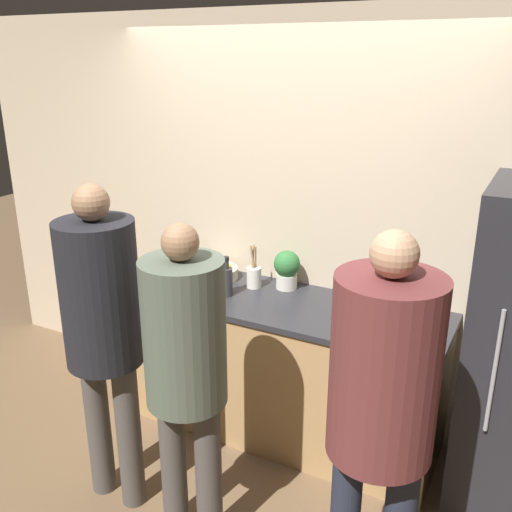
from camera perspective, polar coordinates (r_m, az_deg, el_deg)
ground_plane at (r=3.70m, az=-1.19°, el=-19.51°), size 14.00×14.00×0.00m
wall_back at (r=3.67m, az=4.18°, el=3.20°), size 5.20×0.06×2.60m
counter at (r=3.72m, az=1.71°, el=-10.67°), size 2.14×0.71×0.91m
person_left at (r=2.96m, az=-15.10°, el=-6.11°), size 0.39×0.39×1.77m
person_center at (r=2.68m, az=-7.05°, el=-10.25°), size 0.38×0.38×1.66m
person_right at (r=2.31m, az=12.50°, el=-13.56°), size 0.42×0.42×1.76m
fruit_bowl at (r=3.82m, az=-3.96°, el=-1.67°), size 0.29×0.29×0.12m
utensil_crock at (r=3.65m, az=-0.21°, el=-2.04°), size 0.09×0.09×0.28m
bottle_clear at (r=3.93m, az=-6.28°, el=-0.42°), size 0.07×0.07×0.21m
bottle_dark at (r=3.53m, az=-2.99°, el=-2.44°), size 0.08×0.08×0.25m
cup_white at (r=3.77m, az=-7.43°, el=-2.13°), size 0.08×0.08×0.08m
potted_plant at (r=3.62m, az=3.02°, el=-1.23°), size 0.17×0.17×0.25m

